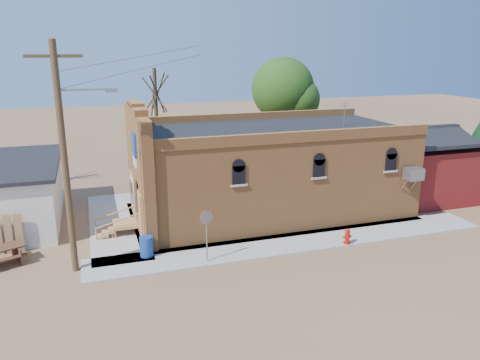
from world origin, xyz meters
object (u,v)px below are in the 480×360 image
object	(u,v)px
utility_pole	(65,155)
stop_sign	(206,222)
brick_bar	(265,170)
trash_barrel	(146,246)
fire_hydrant	(347,236)
picnic_table	(1,254)

from	to	relation	value
utility_pole	stop_sign	world-z (taller)	utility_pole
brick_bar	trash_barrel	distance (m)	8.21
fire_hydrant	picnic_table	bearing A→B (deg)	-172.60
trash_barrel	picnic_table	world-z (taller)	trash_barrel
trash_barrel	picnic_table	xyz separation A→B (m)	(-5.80, 1.17, -0.03)
utility_pole	picnic_table	xyz separation A→B (m)	(-2.96, 1.47, -4.28)
fire_hydrant	stop_sign	size ratio (longest dim) A/B	0.32
fire_hydrant	stop_sign	world-z (taller)	stop_sign
stop_sign	picnic_table	bearing A→B (deg)	168.70
utility_pole	trash_barrel	xyz separation A→B (m)	(2.84, 0.30, -4.25)
utility_pole	picnic_table	distance (m)	5.41
utility_pole	trash_barrel	distance (m)	5.13
utility_pole	fire_hydrant	size ratio (longest dim) A/B	12.40
utility_pole	brick_bar	bearing A→B (deg)	23.69
brick_bar	fire_hydrant	size ratio (longest dim) A/B	22.60
stop_sign	trash_barrel	bearing A→B (deg)	156.66
trash_barrel	picnic_table	bearing A→B (deg)	168.60
utility_pole	trash_barrel	bearing A→B (deg)	6.02
picnic_table	stop_sign	bearing A→B (deg)	-39.56
utility_pole	picnic_table	size ratio (longest dim) A/B	4.10
utility_pole	stop_sign	xyz separation A→B (m)	(5.18, -0.99, -2.97)
fire_hydrant	stop_sign	bearing A→B (deg)	-164.17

